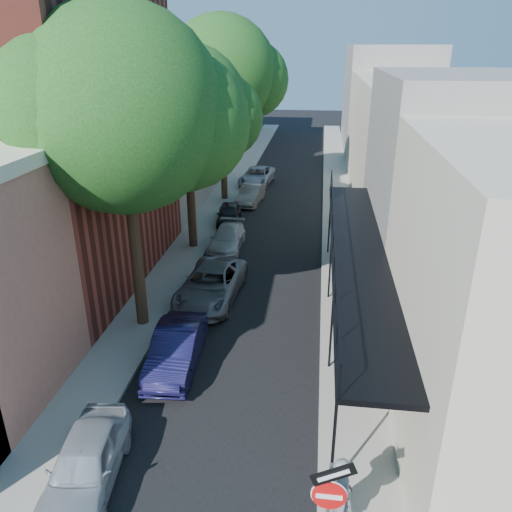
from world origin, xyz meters
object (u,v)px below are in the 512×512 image
(parked_car_f, at_px, (251,195))
(parked_car_g, at_px, (257,176))
(pedestrian, at_px, (342,495))
(oak_mid, at_px, (195,111))
(parked_car_c, at_px, (211,284))
(parked_car_a, at_px, (86,463))
(oak_far, at_px, (229,74))
(sign_post, at_px, (329,500))
(parked_car_e, at_px, (229,214))
(oak_near, at_px, (138,114))
(parked_car_d, at_px, (227,239))
(parked_car_b, at_px, (176,349))

(parked_car_f, distance_m, parked_car_g, 5.03)
(parked_car_g, xyz_separation_m, pedestrian, (5.55, -29.43, 0.45))
(oak_mid, xyz_separation_m, parked_car_g, (1.34, 13.15, -6.40))
(parked_car_c, bearing_deg, parked_car_a, -92.17)
(oak_mid, bearing_deg, oak_far, 89.59)
(sign_post, bearing_deg, parked_car_e, 105.24)
(oak_near, xyz_separation_m, pedestrian, (6.84, -8.31, -6.77))
(oak_near, distance_m, parked_car_d, 10.80)
(pedestrian, bearing_deg, sign_post, 139.05)
(oak_mid, xyz_separation_m, oak_far, (0.06, 9.04, 1.20))
(parked_car_b, relative_size, parked_car_f, 1.09)
(oak_near, height_order, parked_car_e, oak_near)
(sign_post, distance_m, parked_car_b, 8.33)
(parked_car_b, bearing_deg, parked_car_a, -102.32)
(parked_car_f, xyz_separation_m, parked_car_g, (-0.20, 5.02, 0.04))
(parked_car_a, bearing_deg, oak_near, 88.87)
(oak_mid, relative_size, pedestrian, 5.16)
(parked_car_e, bearing_deg, parked_car_d, -87.78)
(parked_car_a, xyz_separation_m, parked_car_g, (0.53, 28.86, 0.00))
(parked_car_b, height_order, pedestrian, pedestrian)
(parked_car_b, xyz_separation_m, parked_car_f, (-0.11, 18.80, -0.06))
(sign_post, height_order, parked_car_b, sign_post)
(oak_near, xyz_separation_m, parked_car_d, (1.39, 7.84, -7.31))
(oak_near, xyz_separation_m, parked_car_g, (1.29, 21.12, -7.22))
(sign_post, distance_m, oak_mid, 19.14)
(parked_car_b, bearing_deg, oak_near, 117.69)
(parked_car_g, bearing_deg, parked_car_d, -84.36)
(parked_car_a, relative_size, parked_car_e, 1.10)
(parked_car_c, bearing_deg, parked_car_d, 97.03)
(oak_mid, distance_m, parked_car_c, 8.82)
(parked_car_b, relative_size, parked_car_d, 1.04)
(parked_car_b, height_order, parked_car_d, parked_car_b)
(oak_far, height_order, parked_car_e, oak_far)
(oak_near, distance_m, parked_car_g, 22.36)
(oak_far, xyz_separation_m, parked_car_e, (0.75, -5.16, -7.67))
(oak_near, xyz_separation_m, parked_car_a, (0.77, -7.75, -7.23))
(parked_car_d, distance_m, parked_car_e, 4.06)
(pedestrian, bearing_deg, oak_near, 16.63)
(parked_car_d, height_order, parked_car_e, parked_car_e)
(parked_car_b, distance_m, parked_car_g, 23.83)
(parked_car_b, bearing_deg, parked_car_e, 90.39)
(parked_car_d, xyz_separation_m, pedestrian, (5.46, -16.15, 0.54))
(parked_car_a, distance_m, parked_car_b, 5.10)
(oak_near, bearing_deg, parked_car_g, 86.50)
(parked_car_c, height_order, pedestrian, pedestrian)
(parked_car_c, bearing_deg, parked_car_e, 99.20)
(pedestrian, bearing_deg, parked_car_e, -6.07)
(parked_car_a, height_order, pedestrian, pedestrian)
(oak_far, bearing_deg, parked_car_c, -83.37)
(parked_car_a, bearing_deg, oak_mid, 86.20)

